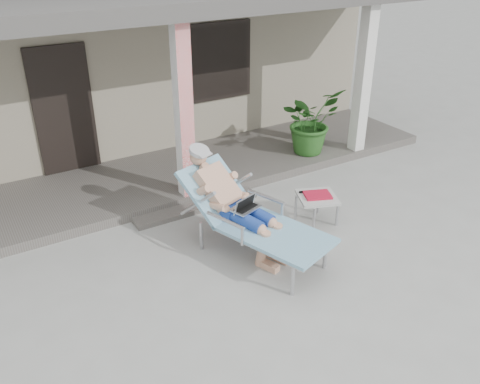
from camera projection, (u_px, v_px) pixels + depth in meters
ground at (263, 271)px, 6.40m from camera, size 60.00×60.00×0.00m
house at (93, 46)px, 10.56m from camera, size 10.40×5.40×3.30m
porch_deck at (166, 177)px, 8.64m from camera, size 10.00×2.00×0.15m
porch_overhang at (155, 10)px, 7.35m from camera, size 10.00×2.30×2.85m
porch_step at (197, 207)px, 7.79m from camera, size 2.00×0.30×0.07m
lounger at (243, 192)px, 6.44m from camera, size 1.42×2.22×1.40m
side_table at (317, 199)px, 7.26m from camera, size 0.69×0.69×0.48m
potted_palm at (310, 121)px, 9.18m from camera, size 1.20×1.08×1.19m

